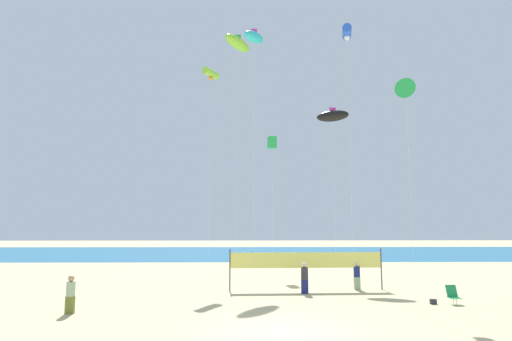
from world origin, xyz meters
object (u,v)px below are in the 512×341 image
beachgoer_charcoal_shirt (305,277)px  kite_blue_tube (347,33)px  beachgoer_sage_shirt (71,293)px  folding_beach_chair (453,294)px  beach_handbag (433,302)px  kite_green_delta (406,89)px  volleyball_net (306,262)px  kite_green_box (272,143)px  kite_black_inflatable (333,116)px  kite_cyan_inflatable (254,37)px  kite_lime_tube (211,74)px  kite_lime_inflatable (238,43)px  beachgoer_navy_shirt (357,275)px

beachgoer_charcoal_shirt → kite_blue_tube: kite_blue_tube is taller
beachgoer_sage_shirt → folding_beach_chair: bearing=97.5°
beach_handbag → kite_green_delta: (-0.47, 1.08, 11.10)m
kite_green_delta → volleyball_net: bearing=151.4°
beach_handbag → kite_green_box: (-7.20, 13.00, 10.31)m
beachgoer_sage_shirt → beachgoer_charcoal_shirt: beachgoer_charcoal_shirt is taller
beachgoer_charcoal_shirt → kite_black_inflatable: size_ratio=0.14×
kite_blue_tube → kite_cyan_inflatable: kite_blue_tube is taller
kite_lime_tube → kite_cyan_inflatable: 11.53m
kite_green_box → kite_lime_inflatable: kite_lime_inflatable is taller
kite_green_delta → kite_black_inflatable: bearing=104.0°
beach_handbag → kite_lime_inflatable: (-10.12, 12.91, 18.92)m
kite_blue_tube → kite_black_inflatable: kite_blue_tube is taller
kite_black_inflatable → kite_lime_inflatable: kite_lime_inflatable is taller
volleyball_net → kite_black_inflatable: 12.35m
kite_black_inflatable → kite_green_box: bearing=146.3°
kite_green_box → kite_green_delta: kite_green_delta is taller
kite_lime_inflatable → kite_green_box: bearing=1.8°
beach_handbag → volleyball_net: bearing=145.4°
beach_handbag → kite_black_inflatable: kite_black_inflatable is taller
beachgoer_sage_shirt → kite_lime_tube: 20.24m
beachgoer_navy_shirt → kite_blue_tube: kite_blue_tube is taller
beachgoer_navy_shirt → kite_black_inflatable: 12.58m
beachgoer_navy_shirt → beachgoer_charcoal_shirt: (-3.26, -1.23, 0.06)m
volleyball_net → beachgoer_navy_shirt: bearing=2.8°
folding_beach_chair → kite_lime_tube: kite_lime_tube is taller
beach_handbag → kite_lime_inflatable: bearing=128.1°
volleyball_net → kite_black_inflatable: (3.01, 6.07, 10.33)m
beachgoer_charcoal_shirt → beach_handbag: bearing=41.3°
folding_beach_chair → kite_green_box: kite_green_box is taller
kite_green_box → volleyball_net: bearing=-80.7°
beach_handbag → kite_green_delta: size_ratio=0.03×
kite_blue_tube → beachgoer_navy_shirt: bearing=-99.0°
beachgoer_navy_shirt → kite_lime_inflatable: kite_lime_inflatable is taller
beachgoer_charcoal_shirt → kite_green_delta: size_ratio=0.15×
kite_blue_tube → volleyball_net: bearing=-143.8°
beachgoer_navy_shirt → volleyball_net: 3.12m
kite_black_inflatable → kite_lime_inflatable: bearing=158.6°
beachgoer_charcoal_shirt → beach_handbag: beachgoer_charcoal_shirt is taller
beachgoer_navy_shirt → folding_beach_chair: (3.69, -4.05, -0.40)m
folding_beach_chair → kite_lime_tube: bearing=155.0°
volleyball_net → kite_lime_inflatable: kite_lime_inflatable is taller
kite_black_inflatable → folding_beach_chair: bearing=-69.6°
kite_blue_tube → beach_handbag: bearing=-70.1°
kite_green_box → kite_lime_tube: size_ratio=0.68×
beach_handbag → kite_lime_tube: 22.72m
kite_blue_tube → kite_lime_tube: 11.05m
folding_beach_chair → beach_handbag: 1.07m
beachgoer_sage_shirt → kite_lime_inflatable: size_ratio=0.08×
beachgoer_charcoal_shirt → kite_green_delta: 11.79m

